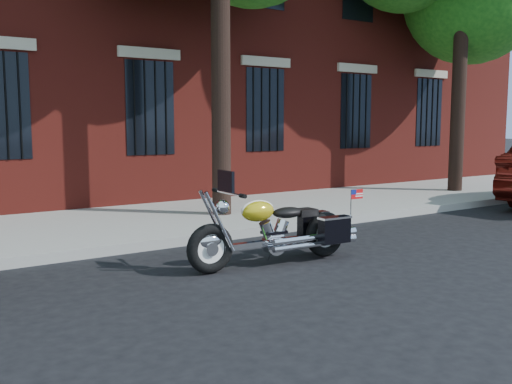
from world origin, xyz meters
TOP-DOWN VIEW (x-y plane):
  - ground at (0.00, 0.00)m, footprint 120.00×120.00m
  - curb at (0.00, 1.38)m, footprint 40.00×0.16m
  - sidewalk at (0.00, 3.26)m, footprint 40.00×3.60m
  - motorcycle at (-0.53, -0.39)m, footprint 2.54×0.77m

SIDE VIEW (x-z plane):
  - ground at x=0.00m, z-range 0.00..0.00m
  - curb at x=0.00m, z-range 0.00..0.15m
  - sidewalk at x=0.00m, z-range 0.00..0.15m
  - motorcycle at x=-0.53m, z-range -0.21..1.08m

